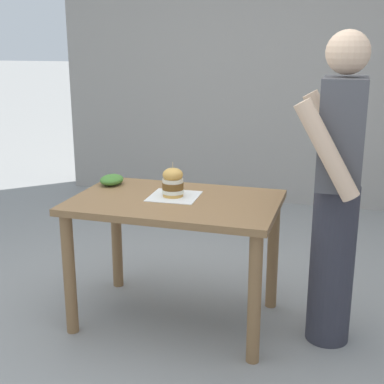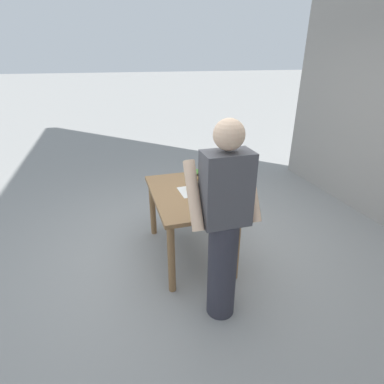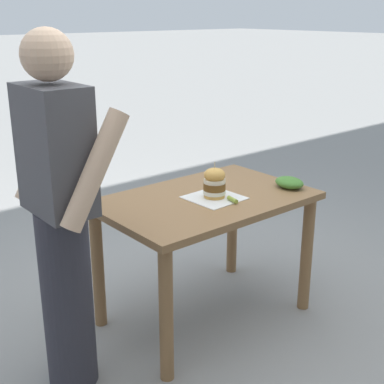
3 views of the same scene
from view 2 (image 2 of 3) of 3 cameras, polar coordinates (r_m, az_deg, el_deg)
ground_plane at (r=3.51m, az=-0.46°, el=-11.44°), size 80.00×80.00×0.00m
patio_table at (r=3.17m, az=-0.50°, el=-2.18°), size 0.76×1.18×0.76m
serving_paper at (r=3.15m, az=0.19°, el=0.20°), size 0.29×0.29×0.00m
sandwich at (r=3.12m, az=0.07°, el=1.66°), size 0.13×0.13×0.20m
pickle_spear at (r=3.20m, az=2.05°, el=0.87°), size 0.08×0.04×0.02m
side_salad at (r=3.59m, az=0.34°, el=3.85°), size 0.18×0.14×0.06m
diner_across_table at (r=2.33m, az=6.14°, el=-6.02°), size 0.55×0.35×1.69m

